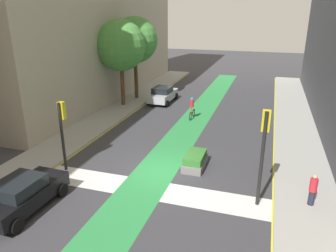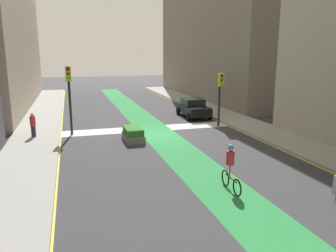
{
  "view_description": "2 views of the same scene",
  "coord_description": "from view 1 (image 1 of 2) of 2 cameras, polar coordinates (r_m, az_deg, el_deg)",
  "views": [
    {
      "loc": [
        5.2,
        -15.15,
        8.48
      ],
      "look_at": [
        -0.71,
        3.31,
        1.51
      ],
      "focal_mm": 34.2,
      "sensor_mm": 36.0,
      "label": 1
    },
    {
      "loc": [
        5.2,
        20.83,
        5.3
      ],
      "look_at": [
        -0.07,
        2.96,
        1.24
      ],
      "focal_mm": 35.57,
      "sensor_mm": 36.0,
      "label": 2
    }
  ],
  "objects": [
    {
      "name": "pedestrian_sidewalk_right_a",
      "position": [
        16.04,
        24.4,
        -10.3
      ],
      "size": [
        0.34,
        0.34,
        1.52
      ],
      "color": "#262638",
      "rests_on": "sidewalk_right"
    },
    {
      "name": "traffic_signal_near_left",
      "position": [
        18.3,
        -18.35,
        0.53
      ],
      "size": [
        0.35,
        0.52,
        3.92
      ],
      "color": "black",
      "rests_on": "ground_plane"
    },
    {
      "name": "car_silver_left_far",
      "position": [
        31.47,
        -0.91,
        5.65
      ],
      "size": [
        2.08,
        4.23,
        1.57
      ],
      "color": "#B2B7BF",
      "rests_on": "ground_plane"
    },
    {
      "name": "street_tree_near",
      "position": [
        29.66,
        -8.44,
        13.97
      ],
      "size": [
        4.53,
        4.53,
        7.72
      ],
      "color": "brown",
      "rests_on": "sidewalk_left"
    },
    {
      "name": "curb_stripe_left",
      "position": [
        20.66,
        -17.11,
        -5.38
      ],
      "size": [
        0.16,
        60.0,
        0.01
      ],
      "primitive_type": "cube",
      "color": "yellow",
      "rests_on": "ground_plane"
    },
    {
      "name": "traffic_signal_near_right",
      "position": [
        14.58,
        16.72,
        -2.51
      ],
      "size": [
        0.35,
        0.52,
        4.52
      ],
      "color": "black",
      "rests_on": "ground_plane"
    },
    {
      "name": "cyclist_in_lane",
      "position": [
        26.57,
        4.29,
        3.31
      ],
      "size": [
        0.32,
        1.73,
        1.86
      ],
      "color": "black",
      "rests_on": "ground_plane"
    },
    {
      "name": "median_planter",
      "position": [
        18.48,
        4.82,
        -6.2
      ],
      "size": [
        1.12,
        2.07,
        0.85
      ],
      "color": "slate",
      "rests_on": "ground_plane"
    },
    {
      "name": "sidewalk_right",
      "position": [
        17.48,
        23.36,
        -10.76
      ],
      "size": [
        3.0,
        60.0,
        0.15
      ],
      "primitive_type": "cube",
      "color": "#9E9E99",
      "rests_on": "ground_plane"
    },
    {
      "name": "bike_lane_paint",
      "position": [
        18.23,
        -2.2,
        -7.94
      ],
      "size": [
        2.4,
        60.0,
        0.01
      ],
      "primitive_type": "cube",
      "color": "#2D8C47",
      "rests_on": "ground_plane"
    },
    {
      "name": "car_black_left_near",
      "position": [
        15.94,
        -24.45,
        -10.97
      ],
      "size": [
        2.12,
        4.25,
        1.57
      ],
      "color": "black",
      "rests_on": "ground_plane"
    },
    {
      "name": "curb_stripe_right",
      "position": [
        17.38,
        18.35,
        -10.52
      ],
      "size": [
        0.16,
        60.0,
        0.01
      ],
      "primitive_type": "cube",
      "color": "yellow",
      "rests_on": "ground_plane"
    },
    {
      "name": "crosswalk_band",
      "position": [
        16.48,
        -3.35,
        -11.2
      ],
      "size": [
        12.0,
        1.8,
        0.01
      ],
      "primitive_type": "cube",
      "color": "silver",
      "rests_on": "ground_plane"
    },
    {
      "name": "street_tree_far",
      "position": [
        32.03,
        -5.94,
        14.97
      ],
      "size": [
        4.42,
        4.42,
        7.93
      ],
      "color": "brown",
      "rests_on": "sidewalk_left"
    },
    {
      "name": "sidewalk_left",
      "position": [
        21.48,
        -20.44,
        -4.58
      ],
      "size": [
        3.0,
        60.0,
        0.15
      ],
      "primitive_type": "cube",
      "color": "#9E9E99",
      "rests_on": "ground_plane"
    },
    {
      "name": "ground_plane",
      "position": [
        18.12,
        -1.07,
        -8.12
      ],
      "size": [
        120.0,
        120.0,
        0.0
      ],
      "primitive_type": "plane",
      "color": "#38383D"
    }
  ]
}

